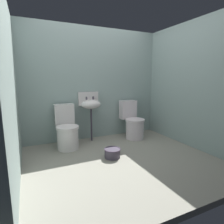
# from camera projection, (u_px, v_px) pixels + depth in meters

# --- Properties ---
(ground_plane) EXTENTS (3.27, 2.75, 0.08)m
(ground_plane) POSITION_uv_depth(u_px,v_px,m) (120.00, 160.00, 2.98)
(ground_plane) COLOR gray
(wall_back) EXTENTS (3.27, 0.10, 2.27)m
(wall_back) POSITION_uv_depth(u_px,v_px,m) (93.00, 84.00, 3.87)
(wall_back) COLOR #90A6A2
(wall_back) RESTS_ON ground
(wall_left) EXTENTS (0.10, 2.55, 2.27)m
(wall_left) POSITION_uv_depth(u_px,v_px,m) (8.00, 89.00, 2.25)
(wall_left) COLOR #8FA49D
(wall_left) RESTS_ON ground
(wall_right) EXTENTS (0.10, 2.55, 2.27)m
(wall_right) POSITION_uv_depth(u_px,v_px,m) (188.00, 85.00, 3.47)
(wall_right) COLOR #899F9C
(wall_right) RESTS_ON ground
(toilet_left) EXTENTS (0.41, 0.60, 0.78)m
(toilet_left) POSITION_uv_depth(u_px,v_px,m) (67.00, 130.00, 3.38)
(toilet_left) COLOR white
(toilet_left) RESTS_ON ground
(toilet_right) EXTENTS (0.40, 0.59, 0.78)m
(toilet_right) POSITION_uv_depth(u_px,v_px,m) (133.00, 123.00, 3.96)
(toilet_right) COLOR white
(toilet_right) RESTS_ON ground
(sink) EXTENTS (0.42, 0.35, 0.99)m
(sink) POSITION_uv_depth(u_px,v_px,m) (91.00, 104.00, 3.69)
(sink) COLOR #3E3746
(sink) RESTS_ON ground
(bucket) EXTENTS (0.27, 0.27, 0.15)m
(bucket) POSITION_uv_depth(u_px,v_px,m) (112.00, 153.00, 2.97)
(bucket) COLOR #3E3746
(bucket) RESTS_ON ground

